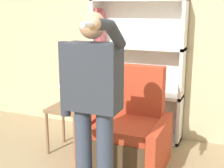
# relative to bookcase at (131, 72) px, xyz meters

# --- Properties ---
(wall_back) EXTENTS (8.00, 0.06, 2.80)m
(wall_back) POSITION_rel_bookcase_xyz_m (0.25, 0.16, 0.49)
(wall_back) COLOR beige
(wall_back) RESTS_ON ground_plane
(bookcase) EXTENTS (1.24, 0.28, 1.88)m
(bookcase) POSITION_rel_bookcase_xyz_m (0.00, 0.00, 0.00)
(bookcase) COLOR white
(bookcase) RESTS_ON ground_plane
(armchair) EXTENTS (0.87, 0.81, 1.11)m
(armchair) POSITION_rel_bookcase_xyz_m (0.25, -0.80, -0.56)
(armchair) COLOR #4C3823
(armchair) RESTS_ON ground_plane
(person_standing) EXTENTS (0.62, 0.78, 1.73)m
(person_standing) POSITION_rel_bookcase_xyz_m (0.20, -1.62, 0.10)
(person_standing) COLOR #384256
(person_standing) RESTS_ON ground_plane
(side_table) EXTENTS (0.44, 0.44, 0.57)m
(side_table) POSITION_rel_bookcase_xyz_m (-0.55, -0.77, -0.44)
(side_table) COLOR #846647
(side_table) RESTS_ON ground_plane
(table_lamp) EXTENTS (0.22, 0.22, 0.43)m
(table_lamp) POSITION_rel_bookcase_xyz_m (-0.55, -0.77, -0.01)
(table_lamp) COLOR #4C4233
(table_lamp) RESTS_ON side_table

